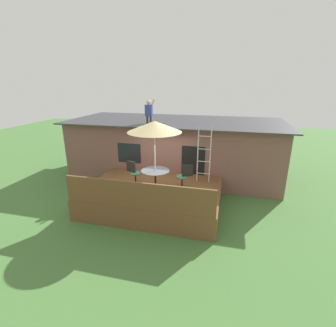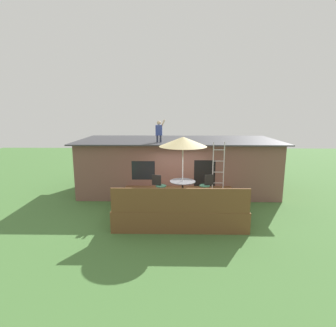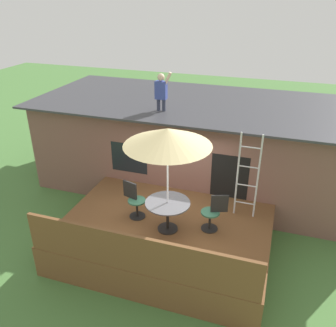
# 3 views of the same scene
# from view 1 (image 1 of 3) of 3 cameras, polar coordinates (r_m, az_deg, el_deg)

# --- Properties ---
(ground_plane) EXTENTS (40.00, 40.00, 0.00)m
(ground_plane) POSITION_cam_1_polar(r_m,az_deg,el_deg) (9.85, -3.07, -9.47)
(ground_plane) COLOR #477538
(house) EXTENTS (10.50, 4.50, 2.80)m
(house) POSITION_cam_1_polar(r_m,az_deg,el_deg) (12.60, 1.63, 3.70)
(house) COLOR brown
(house) RESTS_ON ground
(deck) EXTENTS (4.99, 3.78, 0.80)m
(deck) POSITION_cam_1_polar(r_m,az_deg,el_deg) (9.67, -3.11, -7.38)
(deck) COLOR brown
(deck) RESTS_ON ground
(deck_railing) EXTENTS (4.89, 0.08, 0.90)m
(deck_railing) POSITION_cam_1_polar(r_m,az_deg,el_deg) (7.74, -7.24, -7.41)
(deck_railing) COLOR brown
(deck_railing) RESTS_ON deck
(patio_table) EXTENTS (1.04, 1.04, 0.74)m
(patio_table) POSITION_cam_1_polar(r_m,az_deg,el_deg) (8.99, -2.97, -2.58)
(patio_table) COLOR black
(patio_table) RESTS_ON deck
(patio_umbrella) EXTENTS (1.90, 1.90, 2.54)m
(patio_umbrella) POSITION_cam_1_polar(r_m,az_deg,el_deg) (8.52, -3.17, 8.55)
(patio_umbrella) COLOR silver
(patio_umbrella) RESTS_ON deck
(step_ladder) EXTENTS (0.52, 0.04, 2.20)m
(step_ladder) POSITION_cam_1_polar(r_m,az_deg,el_deg) (9.61, 8.35, 1.89)
(step_ladder) COLOR silver
(step_ladder) RESTS_ON deck
(person_figure) EXTENTS (0.47, 0.20, 1.11)m
(person_figure) POSITION_cam_1_polar(r_m,az_deg,el_deg) (11.34, -4.43, 12.31)
(person_figure) COLOR #33384C
(person_figure) RESTS_ON house
(patio_chair_left) EXTENTS (0.61, 0.44, 0.92)m
(patio_chair_left) POSITION_cam_1_polar(r_m,az_deg,el_deg) (9.58, -7.95, -2.21)
(patio_chair_left) COLOR black
(patio_chair_left) RESTS_ON deck
(patio_chair_right) EXTENTS (0.60, 0.44, 0.92)m
(patio_chair_right) POSITION_cam_1_polar(r_m,az_deg,el_deg) (9.13, 3.73, -3.12)
(patio_chair_right) COLOR black
(patio_chair_right) RESTS_ON deck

